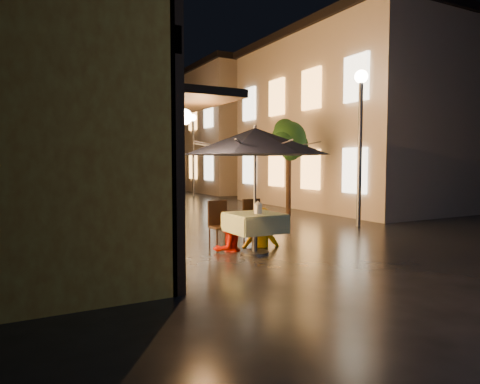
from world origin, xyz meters
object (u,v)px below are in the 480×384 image
patio_umbrella (255,141)px  person_orange (227,215)px  cafe_table (255,223)px  table_lantern (258,207)px  person_yellow (260,208)px  streetlamp_near (360,119)px  bicycle_0 (143,215)px

patio_umbrella → person_orange: (-0.34, 0.51, -1.44)m
cafe_table → table_lantern: table_lantern is taller
cafe_table → person_yellow: (0.47, 0.57, 0.20)m
streetlamp_near → table_lantern: streetlamp_near is taller
streetlamp_near → bicycle_0: (-5.50, 1.72, -2.47)m
streetlamp_near → bicycle_0: size_ratio=2.50×
cafe_table → table_lantern: 0.35m
patio_umbrella → table_lantern: 1.24m
streetlamp_near → bicycle_0: bearing=162.6°
patio_umbrella → streetlamp_near: bearing=21.4°
patio_umbrella → bicycle_0: (-1.23, 3.40, -1.70)m
cafe_table → patio_umbrella: size_ratio=0.35×
table_lantern → person_orange: 0.75m
person_orange → patio_umbrella: bearing=104.1°
person_yellow → streetlamp_near: bearing=-144.4°
table_lantern → person_yellow: person_yellow is taller
streetlamp_near → table_lantern: 5.04m
table_lantern → person_yellow: bearing=56.0°
streetlamp_near → person_yellow: streetlamp_near is taller
streetlamp_near → patio_umbrella: bearing=-158.6°
streetlamp_near → bicycle_0: 6.27m
bicycle_0 → patio_umbrella: bearing=-142.4°
table_lantern → patio_umbrella: bearing=90.0°
person_orange → person_yellow: person_yellow is taller
person_orange → bicycle_0: bearing=-92.1°
streetlamp_near → bicycle_0: streetlamp_near is taller
patio_umbrella → cafe_table: bearing=-166.0°
streetlamp_near → patio_umbrella: (-4.27, -1.67, -0.77)m
person_orange → streetlamp_near: bearing=174.7°
bicycle_0 → streetlamp_near: bearing=-89.8°
cafe_table → person_orange: (-0.34, 0.51, 0.12)m
table_lantern → cafe_table: bearing=90.0°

